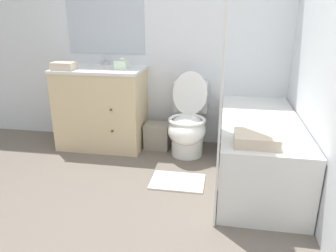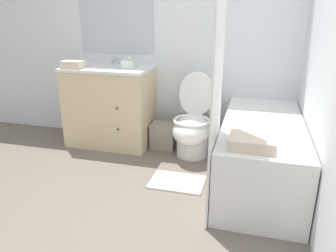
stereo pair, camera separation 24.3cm
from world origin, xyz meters
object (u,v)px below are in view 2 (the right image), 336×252
at_px(toilet, 193,125).
at_px(wastebasket, 164,136).
at_px(bathtub, 261,152).
at_px(hand_towel_folded, 74,64).
at_px(bath_towel_folded, 251,142).
at_px(bath_mat, 177,182).
at_px(vanity_cabinet, 110,105).
at_px(tissue_box, 129,64).
at_px(sink_faucet, 116,61).

relative_size(toilet, wastebasket, 3.07).
bearing_deg(bathtub, toilet, 147.97).
height_order(toilet, bathtub, toilet).
height_order(bathtub, hand_towel_folded, hand_towel_folded).
bearing_deg(toilet, bath_towel_folded, -59.56).
xyz_separation_m(bathtub, bath_mat, (-0.69, -0.22, -0.28)).
distance_m(bathtub, bath_towel_folded, 0.67).
height_order(hand_towel_folded, bath_towel_folded, hand_towel_folded).
height_order(vanity_cabinet, tissue_box, tissue_box).
bearing_deg(bath_towel_folded, bathtub, 81.55).
xyz_separation_m(vanity_cabinet, wastebasket, (0.62, 0.02, -0.31)).
distance_m(toilet, bath_towel_folded, 1.21).
relative_size(hand_towel_folded, bath_mat, 0.47).
distance_m(sink_faucet, bath_mat, 1.62).
distance_m(hand_towel_folded, bath_mat, 1.67).
relative_size(tissue_box, hand_towel_folded, 0.63).
bearing_deg(toilet, bath_mat, -90.95).
distance_m(sink_faucet, bath_towel_folded, 2.06).
relative_size(toilet, hand_towel_folded, 3.81).
bearing_deg(wastebasket, bath_towel_folded, -49.64).
height_order(sink_faucet, bath_mat, sink_faucet).
distance_m(sink_faucet, tissue_box, 0.35).
xyz_separation_m(vanity_cabinet, bathtub, (1.65, -0.51, -0.17)).
height_order(vanity_cabinet, bath_mat, vanity_cabinet).
relative_size(vanity_cabinet, bathtub, 0.60).
distance_m(vanity_cabinet, hand_towel_folded, 0.59).
height_order(sink_faucet, toilet, sink_faucet).
bearing_deg(vanity_cabinet, bath_towel_folded, -35.05).
xyz_separation_m(toilet, tissue_box, (-0.71, 0.05, 0.60)).
xyz_separation_m(vanity_cabinet, toilet, (0.97, -0.08, -0.12)).
height_order(vanity_cabinet, bathtub, vanity_cabinet).
distance_m(wastebasket, bath_mat, 0.83).
xyz_separation_m(sink_faucet, bath_towel_folded, (1.56, -1.30, -0.31)).
distance_m(vanity_cabinet, sink_faucet, 0.51).
bearing_deg(sink_faucet, hand_towel_folded, -130.57).
distance_m(hand_towel_folded, bath_towel_folded, 2.12).
xyz_separation_m(wastebasket, tissue_box, (-0.36, -0.05, 0.79)).
xyz_separation_m(toilet, bath_mat, (-0.01, -0.65, -0.32)).
xyz_separation_m(vanity_cabinet, hand_towel_folded, (-0.32, -0.16, 0.47)).
bearing_deg(tissue_box, hand_towel_folded, -166.81).
bearing_deg(sink_faucet, bath_mat, -44.40).
distance_m(toilet, hand_towel_folded, 1.42).
distance_m(vanity_cabinet, bathtub, 1.74).
relative_size(hand_towel_folded, bath_towel_folded, 0.74).
distance_m(vanity_cabinet, toilet, 0.98).
distance_m(vanity_cabinet, wastebasket, 0.69).
bearing_deg(bath_towel_folded, toilet, 120.44).
xyz_separation_m(sink_faucet, tissue_box, (0.26, -0.24, 0.01)).
height_order(bathtub, tissue_box, tissue_box).
distance_m(sink_faucet, toilet, 1.17).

